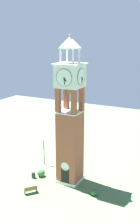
% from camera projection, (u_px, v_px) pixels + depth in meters
% --- Properties ---
extents(ground, '(80.00, 80.00, 0.00)m').
position_uv_depth(ground, '(70.00, 180.00, 35.64)').
color(ground, '#517547').
extents(clock_tower, '(3.25, 3.25, 18.28)m').
position_uv_depth(clock_tower, '(70.00, 124.00, 33.60)').
color(clock_tower, '#9E4C38').
rests_on(clock_tower, ground).
extents(park_bench, '(1.36, 1.51, 0.95)m').
position_uv_depth(park_bench, '(31.00, 190.00, 32.56)').
color(park_bench, brown).
rests_on(park_bench, ground).
extents(lamp_post, '(0.36, 0.36, 3.92)m').
position_uv_depth(lamp_post, '(44.00, 147.00, 39.51)').
color(lamp_post, black).
rests_on(lamp_post, ground).
extents(trash_bin, '(0.52, 0.52, 0.80)m').
position_uv_depth(trash_bin, '(33.00, 175.00, 36.18)').
color(trash_bin, '#2D2D33').
rests_on(trash_bin, ground).
extents(shrub_near_entry, '(0.77, 0.77, 1.07)m').
position_uv_depth(shrub_near_entry, '(63.00, 168.00, 37.74)').
color(shrub_near_entry, '#336638').
rests_on(shrub_near_entry, ground).
extents(shrub_left_of_tower, '(0.92, 0.92, 0.70)m').
position_uv_depth(shrub_left_of_tower, '(94.00, 192.00, 32.28)').
color(shrub_left_of_tower, '#336638').
rests_on(shrub_left_of_tower, ground).
extents(shrub_behind_bench, '(1.01, 1.01, 1.00)m').
position_uv_depth(shrub_behind_bench, '(41.00, 173.00, 36.53)').
color(shrub_behind_bench, '#336638').
rests_on(shrub_behind_bench, ground).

